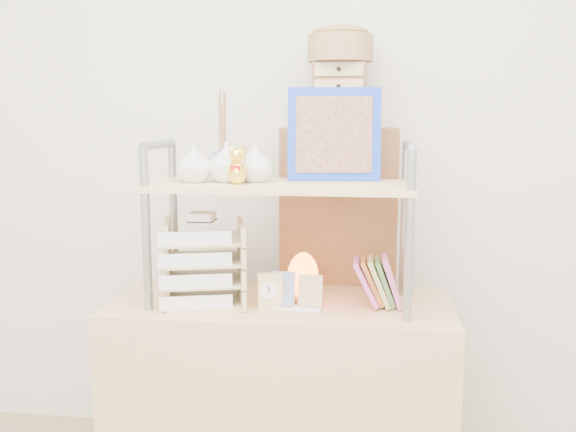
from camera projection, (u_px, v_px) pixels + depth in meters
name	position (u px, v px, depth m)	size (l,w,h in m)	color
desk	(281.00, 402.00, 2.32)	(1.20, 0.50, 0.75)	tan
cabinet	(337.00, 295.00, 2.61)	(0.45, 0.24, 1.35)	brown
hutch	(275.00, 183.00, 2.21)	(0.90, 0.34, 0.75)	gray
letter_tray	(204.00, 267.00, 2.23)	(0.32, 0.31, 0.32)	tan
salt_lamp	(303.00, 277.00, 2.24)	(0.12, 0.11, 0.18)	brown
desk_clock	(270.00, 291.00, 2.18)	(0.09, 0.06, 0.12)	tan
postcard_stand	(296.00, 298.00, 2.18)	(0.18, 0.07, 0.13)	white
drawer_chest	(340.00, 95.00, 2.46)	(0.20, 0.16, 0.25)	brown
woven_basket	(340.00, 48.00, 2.43)	(0.25, 0.25, 0.10)	olive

